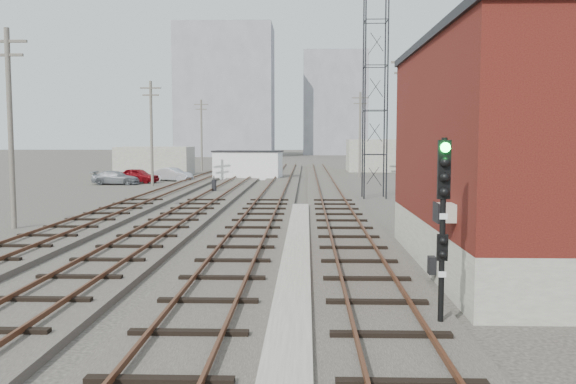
{
  "coord_description": "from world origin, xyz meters",
  "views": [
    {
      "loc": [
        0.84,
        -7.14,
        4.08
      ],
      "look_at": [
        0.18,
        14.31,
        2.2
      ],
      "focal_mm": 38.0,
      "sensor_mm": 36.0,
      "label": 1
    }
  ],
  "objects_px": {
    "site_trailer": "(248,165)",
    "car_red": "(138,176)",
    "signal_mast": "(443,218)",
    "switch_stand": "(214,186)",
    "car_silver": "(173,174)",
    "car_grey": "(116,178)"
  },
  "relations": [
    {
      "from": "site_trailer",
      "to": "car_red",
      "type": "relative_size",
      "value": 1.81
    },
    {
      "from": "signal_mast",
      "to": "switch_stand",
      "type": "bearing_deg",
      "value": 106.8
    },
    {
      "from": "switch_stand",
      "to": "site_trailer",
      "type": "relative_size",
      "value": 0.17
    },
    {
      "from": "signal_mast",
      "to": "car_silver",
      "type": "xyz_separation_m",
      "value": [
        -15.79,
        45.6,
        -1.78
      ]
    },
    {
      "from": "signal_mast",
      "to": "car_grey",
      "type": "height_order",
      "value": "signal_mast"
    },
    {
      "from": "site_trailer",
      "to": "car_grey",
      "type": "height_order",
      "value": "site_trailer"
    },
    {
      "from": "signal_mast",
      "to": "car_grey",
      "type": "distance_m",
      "value": 45.58
    },
    {
      "from": "switch_stand",
      "to": "car_red",
      "type": "height_order",
      "value": "car_red"
    },
    {
      "from": "signal_mast",
      "to": "car_red",
      "type": "height_order",
      "value": "signal_mast"
    },
    {
      "from": "signal_mast",
      "to": "site_trailer",
      "type": "relative_size",
      "value": 0.57
    },
    {
      "from": "signal_mast",
      "to": "car_silver",
      "type": "relative_size",
      "value": 1.05
    },
    {
      "from": "car_red",
      "to": "site_trailer",
      "type": "bearing_deg",
      "value": -42.6
    },
    {
      "from": "site_trailer",
      "to": "car_silver",
      "type": "relative_size",
      "value": 1.85
    },
    {
      "from": "signal_mast",
      "to": "car_grey",
      "type": "bearing_deg",
      "value": 115.91
    },
    {
      "from": "car_red",
      "to": "car_grey",
      "type": "relative_size",
      "value": 0.95
    },
    {
      "from": "site_trailer",
      "to": "car_grey",
      "type": "distance_m",
      "value": 13.58
    },
    {
      "from": "car_red",
      "to": "switch_stand",
      "type": "bearing_deg",
      "value": -123.41
    },
    {
      "from": "site_trailer",
      "to": "car_silver",
      "type": "distance_m",
      "value": 7.7
    },
    {
      "from": "car_red",
      "to": "car_grey",
      "type": "bearing_deg",
      "value": 165.81
    },
    {
      "from": "signal_mast",
      "to": "switch_stand",
      "type": "height_order",
      "value": "signal_mast"
    },
    {
      "from": "switch_stand",
      "to": "site_trailer",
      "type": "bearing_deg",
      "value": 95.21
    },
    {
      "from": "signal_mast",
      "to": "car_grey",
      "type": "relative_size",
      "value": 0.97
    }
  ]
}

